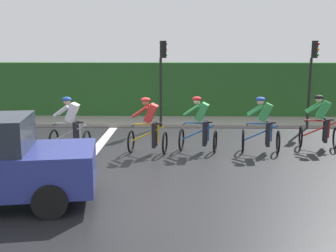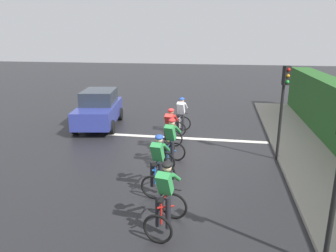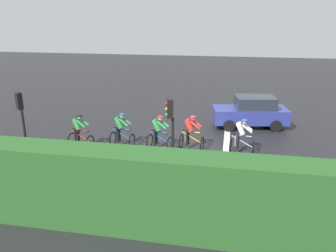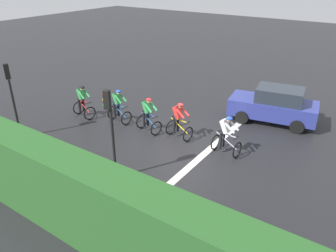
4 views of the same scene
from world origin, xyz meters
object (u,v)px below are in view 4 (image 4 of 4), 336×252
(cyclist_second, at_px, (118,106))
(traffic_light_near_crossing, at_px, (110,122))
(cyclist_fourth, at_px, (179,121))
(cyclist_trailing, at_px, (226,136))
(cyclist_lead, at_px, (83,102))
(cyclist_mid, at_px, (148,115))
(car_navy, at_px, (274,105))
(traffic_light_far_junction, at_px, (11,90))

(cyclist_second, bearing_deg, traffic_light_near_crossing, -140.23)
(traffic_light_near_crossing, bearing_deg, cyclist_second, 39.77)
(cyclist_fourth, relative_size, traffic_light_near_crossing, 0.50)
(cyclist_second, height_order, cyclist_trailing, same)
(cyclist_lead, height_order, traffic_light_near_crossing, traffic_light_near_crossing)
(cyclist_mid, bearing_deg, cyclist_lead, 97.73)
(cyclist_trailing, relative_size, car_navy, 0.38)
(cyclist_lead, relative_size, cyclist_fourth, 1.00)
(cyclist_lead, height_order, car_navy, car_navy)
(cyclist_trailing, bearing_deg, cyclist_fourth, 87.31)
(traffic_light_far_junction, bearing_deg, traffic_light_near_crossing, -90.05)
(traffic_light_far_junction, bearing_deg, car_navy, -47.98)
(cyclist_second, height_order, traffic_light_far_junction, traffic_light_far_junction)
(cyclist_fourth, bearing_deg, traffic_light_near_crossing, 176.59)
(cyclist_lead, height_order, cyclist_second, same)
(cyclist_trailing, distance_m, traffic_light_far_junction, 9.21)
(cyclist_mid, distance_m, traffic_light_near_crossing, 4.14)
(car_navy, bearing_deg, cyclist_lead, 120.52)
(cyclist_trailing, distance_m, car_navy, 4.17)
(car_navy, height_order, traffic_light_near_crossing, traffic_light_near_crossing)
(traffic_light_near_crossing, bearing_deg, cyclist_lead, 57.52)
(cyclist_fourth, height_order, traffic_light_near_crossing, traffic_light_near_crossing)
(cyclist_mid, height_order, traffic_light_near_crossing, traffic_light_near_crossing)
(traffic_light_near_crossing, bearing_deg, traffic_light_far_junction, 89.95)
(cyclist_fourth, bearing_deg, cyclist_trailing, -92.69)
(cyclist_trailing, distance_m, traffic_light_near_crossing, 4.83)
(cyclist_lead, distance_m, traffic_light_far_junction, 3.55)
(car_navy, bearing_deg, cyclist_trailing, 171.77)
(cyclist_second, relative_size, cyclist_fourth, 1.00)
(cyclist_fourth, relative_size, cyclist_trailing, 1.00)
(cyclist_trailing, height_order, car_navy, car_navy)
(traffic_light_near_crossing, bearing_deg, cyclist_fourth, -3.41)
(cyclist_fourth, xyz_separation_m, traffic_light_far_junction, (-3.95, 5.93, 1.43))
(cyclist_mid, relative_size, car_navy, 0.38)
(cyclist_trailing, bearing_deg, traffic_light_far_junction, 114.97)
(traffic_light_near_crossing, bearing_deg, cyclist_mid, 18.80)
(cyclist_trailing, height_order, traffic_light_far_junction, traffic_light_far_junction)
(cyclist_second, xyz_separation_m, traffic_light_near_crossing, (-3.73, -3.11, 1.43))
(cyclist_fourth, bearing_deg, cyclist_lead, 98.48)
(cyclist_fourth, height_order, car_navy, car_navy)
(car_navy, xyz_separation_m, traffic_light_near_crossing, (-7.98, 3.16, 1.35))
(traffic_light_far_junction, bearing_deg, cyclist_lead, -12.48)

